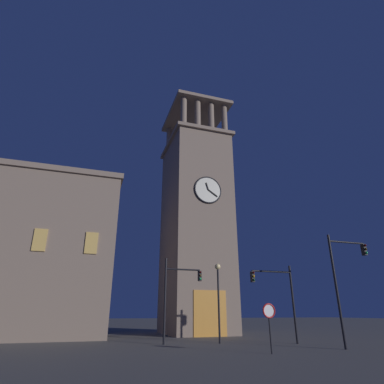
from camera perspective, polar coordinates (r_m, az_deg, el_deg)
The scene contains 8 objects.
ground_plane at distance 32.07m, azimuth 0.97°, elevation -24.65°, with size 200.00×200.00×0.00m, color #56544F.
clocktower at distance 35.95m, azimuth 0.63°, elevation -5.95°, with size 6.90×8.82×29.34m.
adjacent_wing_building at distance 32.30m, azimuth -28.67°, elevation -9.54°, with size 16.21×8.31×14.08m.
traffic_signal_near at distance 24.06m, azimuth -2.77°, elevation -17.09°, with size 2.83×0.41×5.83m.
traffic_signal_mid at distance 23.20m, azimuth 25.90°, elevation -12.98°, with size 3.00×0.41×6.88m.
traffic_signal_far at distance 24.77m, azimuth 15.49°, elevation -16.83°, with size 3.37×0.41×5.35m.
street_lamp at distance 24.60m, azimuth 4.77°, elevation -16.77°, with size 0.44×0.44×5.54m.
no_horn_sign at distance 18.87m, azimuth 13.79°, elevation -20.69°, with size 0.78×0.14×2.52m.
Camera 1 is at (10.32, 30.30, 2.03)m, focal length 29.44 mm.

